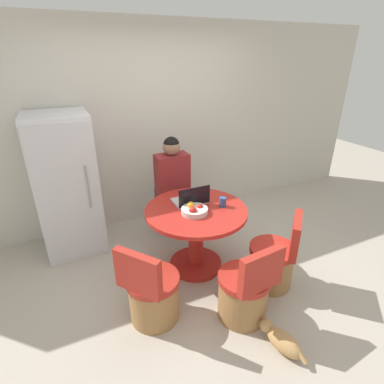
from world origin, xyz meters
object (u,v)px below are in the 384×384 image
Objects in this scene: dining_table at (196,228)px; cat at (282,340)px; chair_near_left_corner at (152,295)px; laptop at (191,200)px; chair_near_right_corner at (273,262)px; person_seated at (171,183)px; refrigerator at (67,186)px; fruit_bowl at (194,210)px; chair_near_camera at (245,293)px.

dining_table is 1.32m from cat.
chair_near_left_corner is 1.06m from laptop.
chair_near_right_corner is 0.61× the size of person_seated.
laptop is (1.18, -0.84, -0.05)m from refrigerator.
fruit_bowl is at bearing -43.59° from refrigerator.
fruit_bowl is (-0.06, -0.22, -0.01)m from laptop.
laptop reaches higher than dining_table.
fruit_bowl reaches higher than dining_table.
chair_near_left_corner is 1.83× the size of cat.
chair_near_left_corner is at bearing 43.95° from laptop.
cat is at bearing 12.48° from chair_near_right_corner.
person_seated is at bearing -65.70° from chair_near_left_corner.
laptop reaches higher than fruit_bowl.
refrigerator is 1.66m from chair_near_left_corner.
laptop is 0.23m from fruit_bowl.
laptop is at bearing 73.59° from fruit_bowl.
chair_near_right_corner reaches higher than cat.
chair_near_camera is at bearing -150.83° from chair_near_left_corner.
chair_near_camera is 1.00× the size of chair_near_left_corner.
refrigerator reaches higher than chair_near_left_corner.
fruit_bowl is at bearing -2.11° from cat.
laptop is 0.80× the size of cat.
chair_near_camera reaches higher than cat.
cat is (0.15, -2.00, -0.63)m from person_seated.
refrigerator is 1.54m from fruit_bowl.
refrigerator is 1.56m from dining_table.
person_seated reaches higher than dining_table.
refrigerator is 2.02× the size of chair_near_camera.
chair_near_right_corner is 1.53m from person_seated.
chair_near_right_corner is 1.06m from laptop.
chair_near_camera is at bearing -84.47° from dining_table.
fruit_bowl is at bearing 73.59° from laptop.
cat is at bearing 94.34° from person_seated.
fruit_bowl is (-0.08, -0.83, 0.04)m from person_seated.
refrigerator reaches higher than cat.
person_seated is (-0.06, 1.59, 0.45)m from chair_near_camera.
cat is at bearing 96.79° from laptop.
person_seated is at bearing -8.86° from cat.
chair_near_right_corner is (0.59, -0.59, -0.22)m from dining_table.
chair_near_left_corner is (-0.75, 0.33, 0.00)m from chair_near_camera.
dining_table reaches higher than cat.
person_seated reaches higher than chair_near_camera.
dining_table is at bearing -40.08° from refrigerator.
chair_near_camera is 0.61× the size of person_seated.
refrigerator is at bearing -10.79° from person_seated.
chair_near_right_corner reaches higher than dining_table.
chair_near_right_corner is (1.76, -1.57, -0.55)m from refrigerator.
person_seated reaches higher than chair_near_right_corner.
fruit_bowl is (0.61, 0.43, 0.49)m from chair_near_left_corner.
dining_table is 1.32× the size of chair_near_right_corner.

